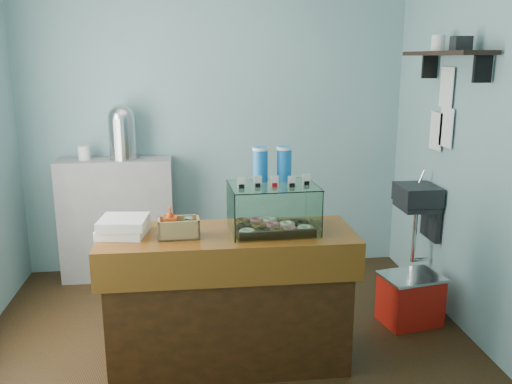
{
  "coord_description": "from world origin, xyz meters",
  "views": [
    {
      "loc": [
        -0.2,
        -3.49,
        1.97
      ],
      "look_at": [
        0.19,
        -0.15,
        1.13
      ],
      "focal_mm": 38.0,
      "sensor_mm": 36.0,
      "label": 1
    }
  ],
  "objects": [
    {
      "name": "display_case",
      "position": [
        0.28,
        -0.21,
        1.07
      ],
      "size": [
        0.57,
        0.43,
        0.52
      ],
      "rotation": [
        0.0,
        0.0,
        0.05
      ],
      "color": "#33180F",
      "rests_on": "counter"
    },
    {
      "name": "coffee_urn",
      "position": [
        -0.81,
        1.32,
        1.35
      ],
      "size": [
        0.26,
        0.26,
        0.48
      ],
      "color": "silver",
      "rests_on": "back_shelf"
    },
    {
      "name": "condiment_crate",
      "position": [
        -0.31,
        -0.31,
        0.97
      ],
      "size": [
        0.26,
        0.16,
        0.2
      ],
      "rotation": [
        0.0,
        0.0,
        0.05
      ],
      "color": "tan",
      "rests_on": "counter"
    },
    {
      "name": "pastry_boxes",
      "position": [
        -0.65,
        -0.22,
        0.96
      ],
      "size": [
        0.32,
        0.32,
        0.11
      ],
      "rotation": [
        0.0,
        0.0,
        -0.15
      ],
      "color": "white",
      "rests_on": "counter"
    },
    {
      "name": "red_cooler",
      "position": [
        1.4,
        0.14,
        0.19
      ],
      "size": [
        0.49,
        0.41,
        0.38
      ],
      "rotation": [
        0.0,
        0.0,
        0.19
      ],
      "color": "red",
      "rests_on": "ground"
    },
    {
      "name": "back_shelf",
      "position": [
        -0.9,
        1.32,
        0.55
      ],
      "size": [
        1.0,
        0.32,
        1.1
      ],
      "primitive_type": "cube",
      "color": "gray",
      "rests_on": "ground"
    },
    {
      "name": "room_shell",
      "position": [
        0.03,
        0.01,
        1.71
      ],
      "size": [
        3.54,
        3.04,
        2.82
      ],
      "color": "#729DA6",
      "rests_on": "ground"
    },
    {
      "name": "ground",
      "position": [
        0.0,
        0.0,
        0.0
      ],
      "size": [
        3.5,
        3.5,
        0.0
      ],
      "primitive_type": "plane",
      "color": "black",
      "rests_on": "ground"
    },
    {
      "name": "counter",
      "position": [
        0.0,
        -0.25,
        0.46
      ],
      "size": [
        1.6,
        0.6,
        0.9
      ],
      "color": "#47230D",
      "rests_on": "ground"
    }
  ]
}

